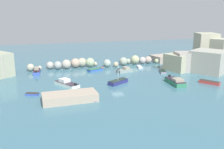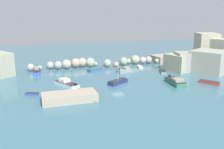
{
  "view_description": "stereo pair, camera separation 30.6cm",
  "coord_description": "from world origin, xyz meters",
  "px_view_note": "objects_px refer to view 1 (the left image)",
  "views": [
    {
      "loc": [
        -16.75,
        -51.59,
        15.67
      ],
      "look_at": [
        0.0,
        4.74,
        1.0
      ],
      "focal_mm": 40.24,
      "sensor_mm": 36.0,
      "label": 1
    },
    {
      "loc": [
        -16.45,
        -51.68,
        15.67
      ],
      "look_at": [
        0.0,
        4.74,
        1.0
      ],
      "focal_mm": 40.24,
      "sensor_mm": 36.0,
      "label": 2
    }
  ],
  "objects_px": {
    "moored_boat_2": "(37,71)",
    "moored_boat_3": "(140,67)",
    "moored_boat_1": "(118,82)",
    "moored_boat_5": "(125,70)",
    "moored_boat_0": "(89,100)",
    "moored_boat_7": "(95,70)",
    "stone_dock": "(70,97)",
    "channel_buoy": "(102,68)",
    "moored_boat_4": "(32,94)",
    "moored_boat_8": "(176,82)",
    "moored_boat_6": "(66,83)",
    "moored_boat_10": "(210,82)",
    "moored_boat_9": "(163,71)"
  },
  "relations": [
    {
      "from": "stone_dock",
      "to": "moored_boat_2",
      "type": "xyz_separation_m",
      "value": [
        -5.63,
        23.51,
        -0.16
      ]
    },
    {
      "from": "moored_boat_3",
      "to": "moored_boat_9",
      "type": "relative_size",
      "value": 0.72
    },
    {
      "from": "moored_boat_5",
      "to": "moored_boat_7",
      "type": "distance_m",
      "value": 8.17
    },
    {
      "from": "channel_buoy",
      "to": "moored_boat_7",
      "type": "relative_size",
      "value": 0.11
    },
    {
      "from": "moored_boat_1",
      "to": "moored_boat_7",
      "type": "height_order",
      "value": "moored_boat_1"
    },
    {
      "from": "moored_boat_1",
      "to": "moored_boat_6",
      "type": "distance_m",
      "value": 11.47
    },
    {
      "from": "moored_boat_2",
      "to": "moored_boat_3",
      "type": "xyz_separation_m",
      "value": [
        28.53,
        -1.18,
        -0.34
      ]
    },
    {
      "from": "moored_boat_0",
      "to": "moored_boat_6",
      "type": "height_order",
      "value": "moored_boat_6"
    },
    {
      "from": "stone_dock",
      "to": "moored_boat_8",
      "type": "relative_size",
      "value": 1.55
    },
    {
      "from": "channel_buoy",
      "to": "moored_boat_0",
      "type": "relative_size",
      "value": 0.14
    },
    {
      "from": "moored_boat_9",
      "to": "moored_boat_2",
      "type": "bearing_deg",
      "value": -85.79
    },
    {
      "from": "moored_boat_2",
      "to": "moored_boat_7",
      "type": "distance_m",
      "value": 15.41
    },
    {
      "from": "moored_boat_5",
      "to": "moored_boat_8",
      "type": "xyz_separation_m",
      "value": [
        7.1,
        -14.1,
        0.1
      ]
    },
    {
      "from": "moored_boat_8",
      "to": "moored_boat_0",
      "type": "bearing_deg",
      "value": -72.15
    },
    {
      "from": "moored_boat_7",
      "to": "moored_boat_8",
      "type": "relative_size",
      "value": 0.73
    },
    {
      "from": "channel_buoy",
      "to": "moored_boat_3",
      "type": "distance_m",
      "value": 10.81
    },
    {
      "from": "moored_boat_1",
      "to": "moored_boat_9",
      "type": "height_order",
      "value": "moored_boat_1"
    },
    {
      "from": "stone_dock",
      "to": "channel_buoy",
      "type": "height_order",
      "value": "stone_dock"
    },
    {
      "from": "channel_buoy",
      "to": "moored_boat_4",
      "type": "distance_m",
      "value": 26.71
    },
    {
      "from": "moored_boat_1",
      "to": "moored_boat_5",
      "type": "distance_m",
      "value": 11.27
    },
    {
      "from": "moored_boat_8",
      "to": "moored_boat_10",
      "type": "bearing_deg",
      "value": 79.34
    },
    {
      "from": "moored_boat_5",
      "to": "moored_boat_10",
      "type": "bearing_deg",
      "value": -64.14
    },
    {
      "from": "moored_boat_3",
      "to": "moored_boat_10",
      "type": "xyz_separation_m",
      "value": [
        8.62,
        -19.97,
        0.1
      ]
    },
    {
      "from": "moored_boat_0",
      "to": "moored_boat_6",
      "type": "relative_size",
      "value": 0.5
    },
    {
      "from": "moored_boat_1",
      "to": "channel_buoy",
      "type": "bearing_deg",
      "value": 56.48
    },
    {
      "from": "moored_boat_0",
      "to": "moored_boat_2",
      "type": "xyz_separation_m",
      "value": [
        -8.86,
        24.55,
        0.37
      ]
    },
    {
      "from": "moored_boat_3",
      "to": "moored_boat_6",
      "type": "bearing_deg",
      "value": -51.84
    },
    {
      "from": "moored_boat_1",
      "to": "moored_boat_7",
      "type": "relative_size",
      "value": 1.13
    },
    {
      "from": "moored_boat_6",
      "to": "moored_boat_8",
      "type": "bearing_deg",
      "value": -133.76
    },
    {
      "from": "moored_boat_5",
      "to": "moored_boat_0",
      "type": "bearing_deg",
      "value": -141.72
    },
    {
      "from": "moored_boat_4",
      "to": "moored_boat_2",
      "type": "bearing_deg",
      "value": 108.97
    },
    {
      "from": "moored_boat_6",
      "to": "moored_boat_10",
      "type": "distance_m",
      "value": 31.97
    },
    {
      "from": "moored_boat_5",
      "to": "moored_boat_6",
      "type": "bearing_deg",
      "value": -169.79
    },
    {
      "from": "moored_boat_9",
      "to": "moored_boat_6",
      "type": "bearing_deg",
      "value": -60.22
    },
    {
      "from": "moored_boat_5",
      "to": "moored_boat_7",
      "type": "height_order",
      "value": "moored_boat_5"
    },
    {
      "from": "channel_buoy",
      "to": "moored_boat_5",
      "type": "height_order",
      "value": "moored_boat_5"
    },
    {
      "from": "channel_buoy",
      "to": "moored_boat_5",
      "type": "distance_m",
      "value": 7.52
    },
    {
      "from": "moored_boat_6",
      "to": "moored_boat_4",
      "type": "bearing_deg",
      "value": 93.75
    },
    {
      "from": "moored_boat_0",
      "to": "moored_boat_1",
      "type": "bearing_deg",
      "value": -109.67
    },
    {
      "from": "moored_boat_1",
      "to": "moored_boat_8",
      "type": "distance_m",
      "value": 12.84
    },
    {
      "from": "moored_boat_6",
      "to": "moored_boat_10",
      "type": "xyz_separation_m",
      "value": [
        31.02,
        -7.73,
        -0.16
      ]
    },
    {
      "from": "stone_dock",
      "to": "moored_boat_3",
      "type": "relative_size",
      "value": 3.3
    },
    {
      "from": "moored_boat_1",
      "to": "moored_boat_2",
      "type": "distance_m",
      "value": 23.15
    },
    {
      "from": "moored_boat_7",
      "to": "moored_boat_9",
      "type": "relative_size",
      "value": 1.12
    },
    {
      "from": "moored_boat_2",
      "to": "moored_boat_10",
      "type": "xyz_separation_m",
      "value": [
        37.15,
        -21.15,
        -0.24
      ]
    },
    {
      "from": "moored_boat_1",
      "to": "moored_boat_7",
      "type": "xyz_separation_m",
      "value": [
        -2.11,
        13.92,
        -0.15
      ]
    },
    {
      "from": "moored_boat_0",
      "to": "moored_boat_4",
      "type": "xyz_separation_m",
      "value": [
        -9.83,
        6.42,
        0.01
      ]
    },
    {
      "from": "moored_boat_6",
      "to": "moored_boat_2",
      "type": "bearing_deg",
      "value": -5.27
    },
    {
      "from": "moored_boat_3",
      "to": "moored_boat_8",
      "type": "xyz_separation_m",
      "value": [
        1.12,
        -18.07,
        0.36
      ]
    },
    {
      "from": "moored_boat_2",
      "to": "moored_boat_5",
      "type": "height_order",
      "value": "moored_boat_2"
    }
  ]
}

